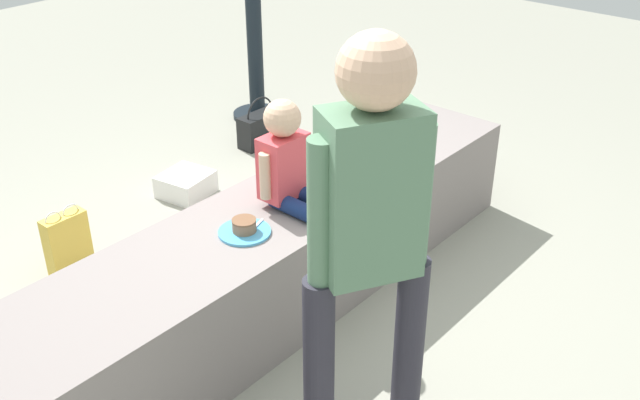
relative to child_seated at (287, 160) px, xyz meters
The scene contains 11 objects.
ground_plane 0.73m from the child_seated, 164.92° to the left, with size 12.00×12.00×0.00m, color gray.
concrete_ledge 0.47m from the child_seated, 164.92° to the left, with size 2.91×0.60×0.51m, color gray.
child_seated is the anchor object (origin of this frame).
adult_standing 0.92m from the child_seated, 119.81° to the right, with size 0.41×0.32×1.54m.
cake_plate 0.36m from the child_seated, behind, with size 0.22×0.22×0.07m.
gift_bag 1.26m from the child_seated, 118.96° to the left, with size 0.22×0.09×0.36m.
railing_post 2.27m from the child_seated, 48.75° to the left, with size 0.36×0.36×1.04m.
water_bottle_near_gift 1.27m from the child_seated, 38.18° to the left, with size 0.06×0.06×0.19m.
party_cup_red 0.95m from the child_seated, 62.71° to the left, with size 0.07×0.07×0.10m, color red.
cake_box_white 1.39m from the child_seated, 73.16° to the left, with size 0.28×0.27×0.13m, color white.
handbag_black_leather 1.87m from the child_seated, 49.03° to the left, with size 0.33×0.13×0.34m.
Camera 1 is at (-2.03, -1.97, 2.12)m, focal length 41.36 mm.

